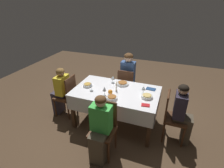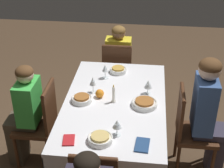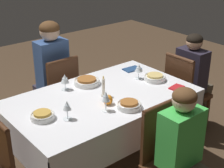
{
  "view_description": "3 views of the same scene",
  "coord_description": "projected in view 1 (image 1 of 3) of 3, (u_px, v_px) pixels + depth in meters",
  "views": [
    {
      "loc": [
        -0.9,
        2.63,
        2.28
      ],
      "look_at": [
        0.07,
        0.03,
        0.87
      ],
      "focal_mm": 28.0,
      "sensor_mm": 36.0,
      "label": 1
    },
    {
      "loc": [
        -2.61,
        -0.27,
        2.44
      ],
      "look_at": [
        0.05,
        0.03,
        0.89
      ],
      "focal_mm": 55.0,
      "sensor_mm": 36.0,
      "label": 2
    },
    {
      "loc": [
        1.55,
        2.02,
        1.99
      ],
      "look_at": [
        -0.09,
        0.02,
        0.82
      ],
      "focal_mm": 55.0,
      "sensor_mm": 36.0,
      "label": 3
    }
  ],
  "objects": [
    {
      "name": "wine_glass_north",
      "position": [
        104.0,
        89.0,
        2.98
      ],
      "size": [
        0.06,
        0.06,
        0.16
      ],
      "color": "white",
      "rests_on": "dining_table"
    },
    {
      "name": "bowl_east",
      "position": [
        88.0,
        85.0,
        3.31
      ],
      "size": [
        0.18,
        0.18,
        0.06
      ],
      "color": "white",
      "rests_on": "dining_table"
    },
    {
      "name": "chair_west",
      "position": [
        172.0,
        115.0,
        2.93
      ],
      "size": [
        0.37,
        0.37,
        0.89
      ],
      "rotation": [
        0.0,
        0.0,
        -1.57
      ],
      "color": "#472816",
      "rests_on": "ground_plane"
    },
    {
      "name": "candle_centerpiece",
      "position": [
        116.0,
        87.0,
        3.13
      ],
      "size": [
        0.04,
        0.04,
        0.18
      ],
      "color": "beige",
      "rests_on": "dining_table"
    },
    {
      "name": "person_child_green",
      "position": [
        100.0,
        127.0,
        2.51
      ],
      "size": [
        0.3,
        0.33,
        1.08
      ],
      "rotation": [
        0.0,
        0.0,
        3.14
      ],
      "color": "#4C4233",
      "rests_on": "ground_plane"
    },
    {
      "name": "orange_fruit",
      "position": [
        110.0,
        92.0,
        3.05
      ],
      "size": [
        0.08,
        0.08,
        0.08
      ],
      "primitive_type": "sphere",
      "color": "orange",
      "rests_on": "dining_table"
    },
    {
      "name": "chair_south",
      "position": [
        126.0,
        86.0,
        3.87
      ],
      "size": [
        0.37,
        0.37,
        0.89
      ],
      "color": "#472816",
      "rests_on": "ground_plane"
    },
    {
      "name": "wine_glass_east",
      "position": [
        91.0,
        85.0,
        3.14
      ],
      "size": [
        0.07,
        0.07,
        0.15
      ],
      "color": "white",
      "rests_on": "dining_table"
    },
    {
      "name": "wine_glass_west",
      "position": [
        143.0,
        88.0,
        3.03
      ],
      "size": [
        0.07,
        0.07,
        0.14
      ],
      "color": "white",
      "rests_on": "dining_table"
    },
    {
      "name": "person_adult_denim",
      "position": [
        128.0,
        75.0,
        3.9
      ],
      "size": [
        0.3,
        0.34,
        1.21
      ],
      "color": "#383342",
      "rests_on": "ground_plane"
    },
    {
      "name": "bowl_north",
      "position": [
        112.0,
        98.0,
        2.9
      ],
      "size": [
        0.19,
        0.19,
        0.06
      ],
      "color": "white",
      "rests_on": "dining_table"
    },
    {
      "name": "chair_north",
      "position": [
        104.0,
        126.0,
        2.68
      ],
      "size": [
        0.37,
        0.37,
        0.89
      ],
      "rotation": [
        0.0,
        0.0,
        3.14
      ],
      "color": "#472816",
      "rests_on": "ground_plane"
    },
    {
      "name": "chair_east",
      "position": [
        67.0,
        94.0,
        3.53
      ],
      "size": [
        0.37,
        0.37,
        0.89
      ],
      "rotation": [
        0.0,
        0.0,
        1.57
      ],
      "color": "#472816",
      "rests_on": "ground_plane"
    },
    {
      "name": "bowl_west",
      "position": [
        147.0,
        96.0,
        2.94
      ],
      "size": [
        0.2,
        0.2,
        0.06
      ],
      "color": "white",
      "rests_on": "dining_table"
    },
    {
      "name": "person_child_yellow",
      "position": [
        60.0,
        90.0,
        3.54
      ],
      "size": [
        0.33,
        0.3,
        1.04
      ],
      "rotation": [
        0.0,
        0.0,
        1.57
      ],
      "color": "#383342",
      "rests_on": "ground_plane"
    },
    {
      "name": "dining_table",
      "position": [
        116.0,
        95.0,
        3.21
      ],
      "size": [
        1.54,
        0.92,
        0.74
      ],
      "color": "silver",
      "rests_on": "ground_plane"
    },
    {
      "name": "napkin_spare_side",
      "position": [
        151.0,
        89.0,
        3.21
      ],
      "size": [
        0.18,
        0.12,
        0.01
      ],
      "rotation": [
        0.0,
        0.0,
        -0.08
      ],
      "color": "navy",
      "rests_on": "dining_table"
    },
    {
      "name": "person_child_dark",
      "position": [
        183.0,
        112.0,
        2.83
      ],
      "size": [
        0.33,
        0.3,
        1.07
      ],
      "rotation": [
        0.0,
        0.0,
        -1.57
      ],
      "color": "#4C4233",
      "rests_on": "ground_plane"
    },
    {
      "name": "napkin_red_folded",
      "position": [
        146.0,
        105.0,
        2.74
      ],
      "size": [
        0.14,
        0.11,
        0.01
      ],
      "rotation": [
        0.0,
        0.0,
        0.14
      ],
      "color": "red",
      "rests_on": "dining_table"
    },
    {
      "name": "ground_plane",
      "position": [
        116.0,
        123.0,
        3.5
      ],
      "size": [
        8.0,
        8.0,
        0.0
      ],
      "primitive_type": "plane",
      "color": "#4C3826"
    },
    {
      "name": "wine_glass_south",
      "position": [
        113.0,
        78.0,
        3.42
      ],
      "size": [
        0.07,
        0.07,
        0.14
      ],
      "color": "white",
      "rests_on": "dining_table"
    },
    {
      "name": "bowl_south",
      "position": [
        123.0,
        83.0,
        3.37
      ],
      "size": [
        0.23,
        0.23,
        0.06
      ],
      "color": "white",
      "rests_on": "dining_table"
    }
  ]
}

